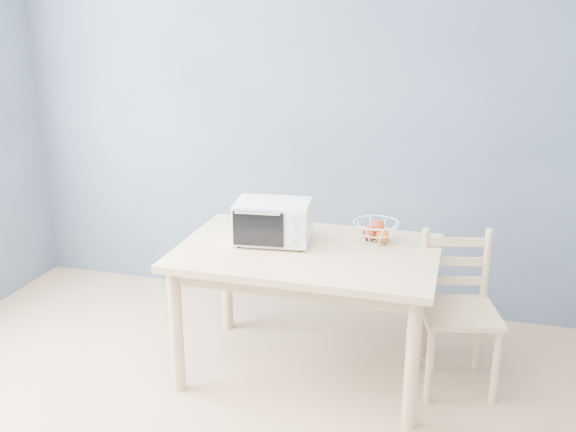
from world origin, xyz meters
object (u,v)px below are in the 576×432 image
(toaster_oven, at_px, (270,221))
(dining_chair, at_px, (457,312))
(dining_table, at_px, (307,266))
(fruit_basket, at_px, (376,231))

(toaster_oven, bearing_deg, dining_chair, -1.95)
(dining_table, xyz_separation_m, toaster_oven, (-0.22, 0.04, 0.23))
(dining_chair, bearing_deg, dining_table, 174.42)
(toaster_oven, xyz_separation_m, fruit_basket, (0.56, 0.17, -0.06))
(dining_chair, bearing_deg, fruit_basket, 154.58)
(fruit_basket, height_order, dining_chair, fruit_basket)
(fruit_basket, bearing_deg, dining_chair, -11.14)
(fruit_basket, bearing_deg, toaster_oven, -162.86)
(dining_table, height_order, dining_chair, dining_chair)
(dining_table, distance_m, dining_chair, 0.85)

